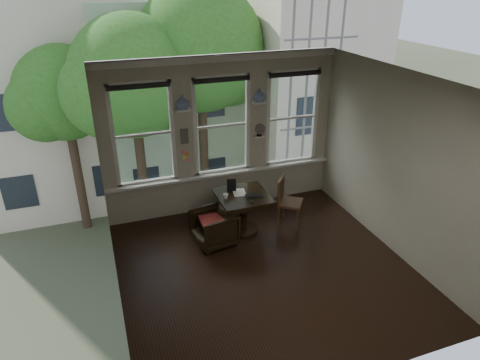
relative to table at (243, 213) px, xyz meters
name	(u,v)px	position (x,y,z in m)	size (l,w,h in m)	color
ground	(265,269)	(-0.05, -1.17, -0.38)	(4.50, 4.50, 0.00)	black
ceiling	(271,82)	(-0.05, -1.17, 2.62)	(4.50, 4.50, 0.00)	silver
wall_back	(221,135)	(-0.05, 1.08, 1.12)	(4.50, 4.50, 0.00)	beige
wall_front	(356,279)	(-0.05, -3.42, 1.12)	(4.50, 4.50, 0.00)	beige
wall_left	(107,211)	(-2.30, -1.17, 1.12)	(4.50, 4.50, 0.00)	beige
wall_right	(397,164)	(2.20, -1.17, 1.12)	(4.50, 4.50, 0.00)	beige
window_left	(143,134)	(-1.50, 1.08, 1.32)	(1.10, 0.12, 1.90)	white
window_center	(221,125)	(-0.05, 1.08, 1.32)	(1.10, 0.12, 1.90)	white
window_right	(291,117)	(1.40, 1.08, 1.32)	(1.10, 0.12, 1.90)	white
shelf_left	(183,110)	(-0.78, 0.98, 1.73)	(0.26, 0.16, 0.03)	white
shelf_right	(259,102)	(0.67, 0.98, 1.73)	(0.26, 0.16, 0.03)	white
intercom	(184,136)	(-0.78, 1.01, 1.23)	(0.14, 0.06, 0.28)	#59544F
sticky_notes	(185,154)	(-0.78, 1.01, 0.88)	(0.16, 0.01, 0.24)	pink
desk_fan	(259,132)	(0.67, 0.96, 1.16)	(0.20, 0.20, 0.24)	#59544F
vase_left	(183,102)	(-0.78, 0.98, 1.86)	(0.24, 0.24, 0.25)	silver
vase_right	(259,95)	(0.67, 0.98, 1.86)	(0.24, 0.24, 0.25)	silver
table	(243,213)	(0.00, 0.00, 0.00)	(0.90, 0.90, 0.75)	black
armchair_left	(214,227)	(-0.60, -0.19, -0.06)	(0.67, 0.69, 0.63)	black
cushion_red	(214,221)	(-0.60, -0.19, 0.08)	(0.45, 0.45, 0.06)	maroon
side_chair_right	(290,202)	(0.91, -0.05, 0.09)	(0.42, 0.42, 0.92)	#442518
laptop	(254,197)	(0.15, -0.16, 0.39)	(0.32, 0.20, 0.02)	black
mug	(226,196)	(-0.33, -0.02, 0.42)	(0.10, 0.10, 0.09)	white
drinking_glass	(252,201)	(0.04, -0.32, 0.42)	(0.11, 0.11, 0.09)	white
tablet	(232,185)	(-0.14, 0.23, 0.48)	(0.16, 0.02, 0.22)	black
papers	(239,192)	(-0.03, 0.11, 0.38)	(0.22, 0.30, 0.00)	silver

